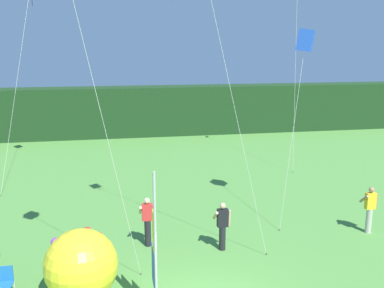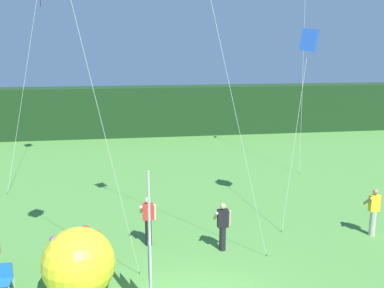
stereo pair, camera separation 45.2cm
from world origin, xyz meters
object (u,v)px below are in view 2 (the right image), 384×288
(banner_flag, at_px, (149,249))
(person_mid_field, at_px, (223,225))
(person_far_right, at_px, (148,220))
(kite_black_diamond_1, at_px, (37,1))
(kite_blue_box_0, at_px, (309,41))
(inflatable_balloon, at_px, (79,263))
(folding_chair, at_px, (3,278))
(person_far_left, at_px, (374,211))

(banner_flag, height_order, person_mid_field, banner_flag)
(person_far_right, bearing_deg, kite_black_diamond_1, 117.06)
(banner_flag, height_order, kite_blue_box_0, kite_blue_box_0)
(banner_flag, xyz_separation_m, inflatable_balloon, (-1.85, 1.25, -0.90))
(person_far_right, height_order, inflatable_balloon, inflatable_balloon)
(person_far_right, distance_m, kite_blue_box_0, 8.59)
(inflatable_balloon, height_order, kite_black_diamond_1, kite_black_diamond_1)
(banner_flag, relative_size, person_far_right, 2.27)
(person_mid_field, bearing_deg, folding_chair, -165.09)
(banner_flag, height_order, person_far_right, banner_flag)
(banner_flag, xyz_separation_m, kite_black_diamond_1, (-4.66, 13.54, 6.98))
(person_far_right, bearing_deg, folding_chair, -148.70)
(kite_blue_box_0, bearing_deg, person_far_right, -166.46)
(kite_blue_box_0, bearing_deg, person_mid_field, -148.57)
(person_mid_field, xyz_separation_m, person_far_right, (-2.42, 0.75, 0.04))
(person_far_right, distance_m, inflatable_balloon, 3.48)
(person_far_right, bearing_deg, inflatable_balloon, -125.15)
(person_mid_field, relative_size, kite_blue_box_0, 0.23)
(banner_flag, relative_size, inflatable_balloon, 2.00)
(person_far_left, bearing_deg, inflatable_balloon, -166.34)
(kite_black_diamond_1, bearing_deg, kite_blue_box_0, -36.36)
(person_far_right, relative_size, inflatable_balloon, 0.88)
(person_far_right, distance_m, folding_chair, 4.80)
(inflatable_balloon, relative_size, kite_black_diamond_1, 0.19)
(folding_chair, xyz_separation_m, kite_black_diamond_1, (-0.74, 11.92, 8.35))
(inflatable_balloon, distance_m, kite_blue_box_0, 10.85)
(folding_chair, bearing_deg, kite_black_diamond_1, 93.53)
(folding_chair, bearing_deg, person_far_right, 31.30)
(person_mid_field, height_order, kite_black_diamond_1, kite_black_diamond_1)
(person_far_left, height_order, kite_black_diamond_1, kite_black_diamond_1)
(kite_blue_box_0, bearing_deg, banner_flag, -138.10)
(person_far_left, distance_m, kite_black_diamond_1, 18.03)
(banner_flag, relative_size, folding_chair, 4.41)
(inflatable_balloon, bearing_deg, person_mid_field, 25.34)
(person_far_left, distance_m, kite_blue_box_0, 6.54)
(person_mid_field, bearing_deg, person_far_right, 162.78)
(banner_flag, bearing_deg, person_far_left, 24.27)
(person_mid_field, height_order, kite_blue_box_0, kite_blue_box_0)
(person_mid_field, bearing_deg, kite_black_diamond_1, 125.42)
(person_mid_field, distance_m, inflatable_balloon, 4.90)
(person_mid_field, distance_m, kite_black_diamond_1, 14.83)
(banner_flag, height_order, person_far_left, banner_flag)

